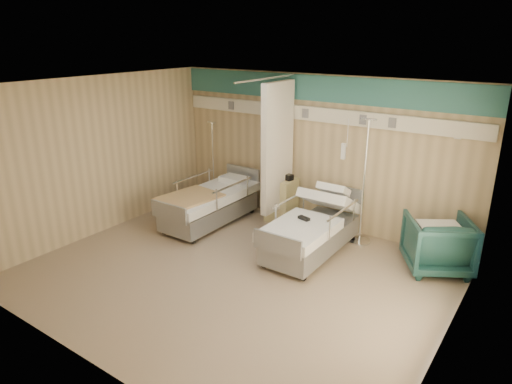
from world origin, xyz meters
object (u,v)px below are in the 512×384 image
bed_right (312,235)px  visitor_armchair (438,244)px  iv_stand_left (214,188)px  bed_left (210,208)px  iv_stand_right (361,218)px  bedside_cabinet (281,200)px

bed_right → visitor_armchair: bearing=18.0°
bed_right → iv_stand_left: bearing=163.2°
bed_left → visitor_armchair: size_ratio=2.31×
bed_left → visitor_armchair: 4.10m
bed_right → visitor_armchair: (1.85, 0.60, 0.11)m
bed_left → visitor_armchair: bearing=8.4°
bed_right → bed_left: size_ratio=1.00×
visitor_armchair → iv_stand_right: size_ratio=0.43×
bed_left → iv_stand_right: size_ratio=0.99×
bed_right → iv_stand_right: iv_stand_right is taller
bed_right → bedside_cabinet: bedside_cabinet is taller
visitor_armchair → iv_stand_left: size_ratio=0.53×
bedside_cabinet → iv_stand_left: 1.66m
bedside_cabinet → visitor_armchair: 3.01m
iv_stand_right → iv_stand_left: (-3.31, -0.00, -0.08)m
bed_left → iv_stand_right: (2.70, 0.85, 0.13)m
bedside_cabinet → iv_stand_left: bearing=-178.2°
iv_stand_left → iv_stand_right: bearing=0.1°
bed_left → iv_stand_left: iv_stand_left is taller
bed_left → iv_stand_left: size_ratio=1.22×
bed_right → bed_left: bearing=180.0°
bed_left → iv_stand_left: 1.04m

